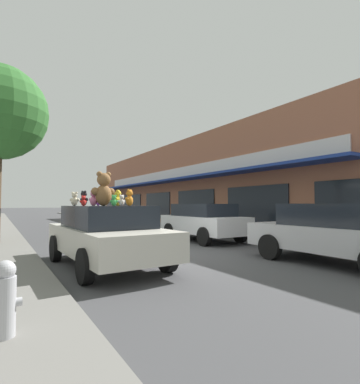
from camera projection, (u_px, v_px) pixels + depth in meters
The scene contains 17 objects.
ground_plane at pixel (180, 254), 9.06m from camera, with size 260.00×260.00×0.00m, color #424244.
sidewalk_far at pixel (288, 241), 11.63m from camera, with size 2.25×90.00×0.12m.
storefront_row at pixel (231, 186), 24.16m from camera, with size 11.88×31.35×5.96m.
plush_art_car at pixel (107, 234), 7.25m from camera, with size 2.11×4.46×1.46m.
teddy_bear_giant at pixel (104, 189), 7.17m from camera, with size 0.62×0.40×0.82m.
teddy_bear_yellow at pixel (118, 198), 7.13m from camera, with size 0.24×0.28×0.38m.
teddy_bear_white at pixel (122, 201), 6.90m from camera, with size 0.19×0.12×0.26m.
teddy_bear_purple at pixel (98, 201), 8.04m from camera, with size 0.18×0.12×0.24m.
teddy_bear_green at pixel (114, 201), 6.26m from camera, with size 0.18×0.13×0.24m.
teddy_bear_black at pixel (84, 198), 7.54m from camera, with size 0.21×0.29×0.39m.
teddy_bear_orange at pixel (129, 198), 6.74m from camera, with size 0.27×0.24×0.38m.
teddy_bear_red at pixel (83, 201), 7.41m from camera, with size 0.19×0.12×0.26m.
teddy_bear_cream at pixel (75, 199), 7.86m from camera, with size 0.26×0.24×0.37m.
teddy_bear_pink at pixel (94, 198), 7.15m from camera, with size 0.24×0.27×0.37m.
parked_car_far_left at pixel (336, 232), 7.45m from camera, with size 1.98×4.36×1.52m.
parked_car_far_center at pixel (203, 221), 12.28m from camera, with size 1.92×4.09×1.51m.
fire_hydrant at pixel (4, 299), 3.11m from camera, with size 0.33×0.22×0.79m.
Camera 1 is at (-4.78, -7.78, 1.50)m, focal length 28.00 mm.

